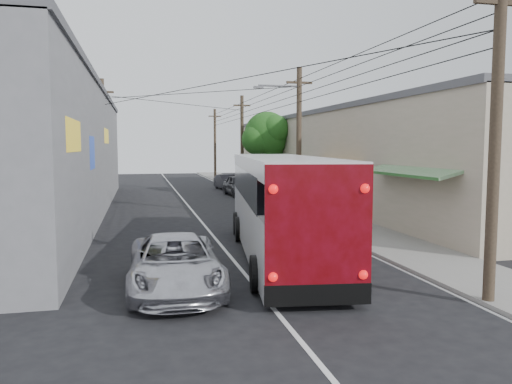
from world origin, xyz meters
TOP-DOWN VIEW (x-y plane):
  - ground at (0.00, 0.00)m, footprint 120.00×120.00m
  - sidewalk at (6.50, 20.00)m, footprint 3.00×80.00m
  - building_right at (10.99, 22.00)m, footprint 7.09×40.00m
  - building_left at (-8.50, 18.00)m, footprint 7.20×36.00m
  - utility_poles at (3.13, 20.33)m, footprint 11.80×45.28m
  - street_tree at (6.87, 26.02)m, footprint 4.40×4.00m
  - coach_bus at (1.72, 4.43)m, footprint 4.11×12.42m
  - jeepney at (-2.17, 1.00)m, footprint 2.54×5.30m
  - parked_suv at (4.60, 13.00)m, footprint 2.68×5.92m
  - parked_car_mid at (4.60, 26.00)m, footprint 2.24×4.94m
  - parked_car_far at (4.60, 31.85)m, footprint 1.94×4.25m
  - pedestrian_near at (6.71, 12.74)m, footprint 0.68×0.49m
  - pedestrian_far at (6.36, 11.89)m, footprint 1.08×0.98m

SIDE VIEW (x-z plane):
  - ground at x=0.00m, z-range 0.00..0.00m
  - sidewalk at x=6.50m, z-range 0.00..0.12m
  - parked_car_far at x=4.60m, z-range 0.00..1.35m
  - jeepney at x=-2.17m, z-range 0.00..1.46m
  - parked_car_mid at x=4.60m, z-range 0.00..1.65m
  - parked_suv at x=4.60m, z-range 0.00..1.68m
  - pedestrian_near at x=6.71m, z-range 0.12..1.84m
  - pedestrian_far at x=6.36m, z-range 0.12..1.92m
  - coach_bus at x=1.72m, z-range 0.06..3.58m
  - building_right at x=10.99m, z-range 0.03..6.28m
  - building_left at x=-8.50m, z-range 0.03..7.28m
  - utility_poles at x=3.13m, z-range 0.13..8.13m
  - street_tree at x=6.87m, z-range 1.37..7.97m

